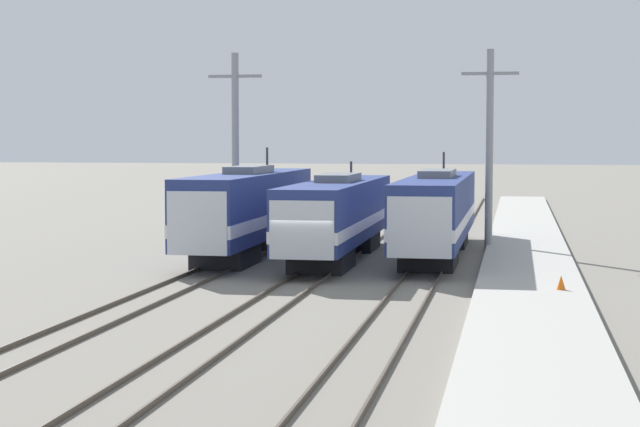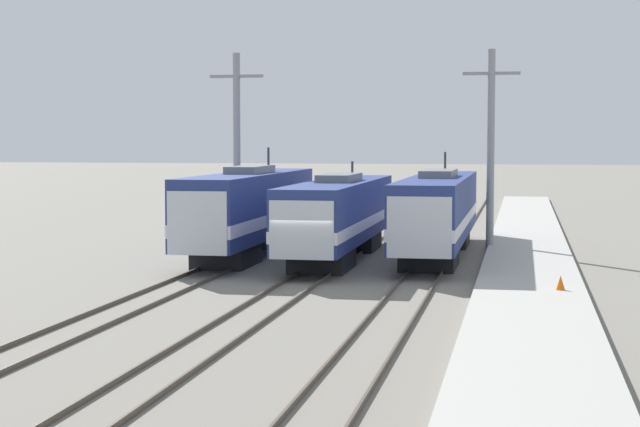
% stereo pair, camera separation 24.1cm
% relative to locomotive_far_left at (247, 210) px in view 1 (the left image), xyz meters
% --- Properties ---
extents(ground_plane, '(400.00, 400.00, 0.00)m').
position_rel_locomotive_far_left_xyz_m(ground_plane, '(4.50, -7.84, -2.25)').
color(ground_plane, slate).
extents(rail_pair_far_left, '(1.51, 120.00, 0.15)m').
position_rel_locomotive_far_left_xyz_m(rail_pair_far_left, '(-0.00, -7.84, -2.17)').
color(rail_pair_far_left, '#4C4238').
rests_on(rail_pair_far_left, ground_plane).
extents(rail_pair_center, '(1.51, 120.00, 0.15)m').
position_rel_locomotive_far_left_xyz_m(rail_pair_center, '(4.50, -7.84, -2.17)').
color(rail_pair_center, '#4C4238').
rests_on(rail_pair_center, ground_plane).
extents(rail_pair_far_right, '(1.51, 120.00, 0.15)m').
position_rel_locomotive_far_left_xyz_m(rail_pair_far_right, '(9.00, -7.84, -2.17)').
color(rail_pair_far_right, '#4C4238').
rests_on(rail_pair_far_right, ground_plane).
extents(locomotive_far_left, '(2.78, 17.34, 5.25)m').
position_rel_locomotive_far_left_xyz_m(locomotive_far_left, '(0.00, 0.00, 0.00)').
color(locomotive_far_left, black).
rests_on(locomotive_far_left, ground_plane).
extents(locomotive_center, '(2.85, 17.68, 4.55)m').
position_rel_locomotive_far_left_xyz_m(locomotive_center, '(4.50, -0.65, -0.16)').
color(locomotive_center, black).
rests_on(locomotive_center, ground_plane).
extents(locomotive_far_right, '(2.84, 19.58, 5.01)m').
position_rel_locomotive_far_left_xyz_m(locomotive_far_right, '(9.00, 1.69, -0.09)').
color(locomotive_far_right, black).
rests_on(locomotive_far_right, ground_plane).
extents(catenary_tower_left, '(2.89, 0.39, 10.23)m').
position_rel_locomotive_far_left_xyz_m(catenary_tower_left, '(-1.98, 5.39, 3.05)').
color(catenary_tower_left, gray).
rests_on(catenary_tower_left, ground_plane).
extents(catenary_tower_right, '(2.89, 0.39, 10.23)m').
position_rel_locomotive_far_left_xyz_m(catenary_tower_right, '(11.38, 5.39, 3.05)').
color(catenary_tower_right, gray).
rests_on(catenary_tower_right, ground_plane).
extents(platform, '(4.00, 120.00, 0.29)m').
position_rel_locomotive_far_left_xyz_m(platform, '(13.32, -7.84, -2.10)').
color(platform, '#A8A59E').
rests_on(platform, ground_plane).
extents(traffic_cone, '(0.33, 0.33, 0.52)m').
position_rel_locomotive_far_left_xyz_m(traffic_cone, '(14.39, -10.82, -1.70)').
color(traffic_cone, orange).
rests_on(traffic_cone, platform).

